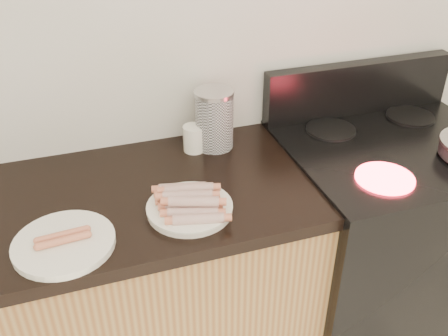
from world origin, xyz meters
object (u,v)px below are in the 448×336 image
object	(u,v)px
canister	(214,119)
mug	(194,138)
stove	(377,246)
main_plate	(190,209)
side_plate	(64,243)

from	to	relation	value
canister	mug	distance (m)	0.10
stove	mug	xyz separation A→B (m)	(-0.67, 0.21, 0.49)
main_plate	mug	world-z (taller)	mug
stove	mug	world-z (taller)	mug
canister	mug	bearing A→B (deg)	-175.20
side_plate	mug	size ratio (longest dim) A/B	2.90
main_plate	mug	size ratio (longest dim) A/B	2.66
mug	canister	bearing A→B (deg)	4.80
main_plate	stove	bearing A→B (deg)	9.08
stove	side_plate	xyz separation A→B (m)	(-1.12, -0.17, 0.45)
side_plate	mug	xyz separation A→B (m)	(0.45, 0.37, 0.04)
stove	main_plate	world-z (taller)	main_plate
side_plate	canister	size ratio (longest dim) A/B	1.27
mug	main_plate	bearing A→B (deg)	-107.62
stove	canister	size ratio (longest dim) A/B	4.43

